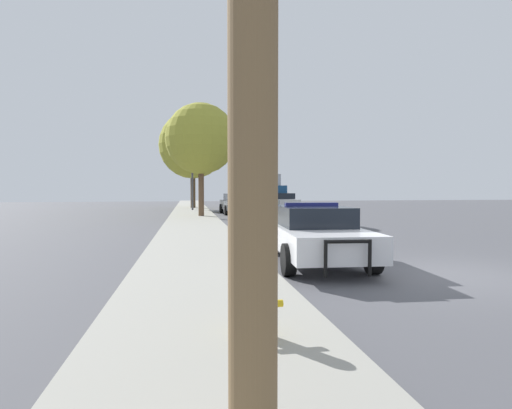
% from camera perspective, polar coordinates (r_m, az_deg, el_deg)
% --- Properties ---
extents(ground_plane, '(110.00, 110.00, 0.00)m').
position_cam_1_polar(ground_plane, '(9.56, 25.21, -9.05)').
color(ground_plane, '#4F4F54').
extents(sidewalk_left, '(3.00, 110.00, 0.13)m').
position_cam_1_polar(sidewalk_left, '(7.89, -7.45, -10.75)').
color(sidewalk_left, '#99968C').
rests_on(sidewalk_left, ground_plane).
extents(police_car, '(2.33, 5.14, 1.49)m').
position_cam_1_polar(police_car, '(10.19, 8.15, -3.91)').
color(police_car, white).
rests_on(police_car, ground_plane).
extents(fire_hydrant, '(0.51, 0.22, 0.76)m').
position_cam_1_polar(fire_hydrant, '(4.73, 0.76, -13.69)').
color(fire_hydrant, gold).
rests_on(fire_hydrant, sidewalk_left).
extents(traffic_light, '(3.89, 0.35, 4.56)m').
position_cam_1_polar(traffic_light, '(33.63, -6.30, 4.80)').
color(traffic_light, '#424247').
rests_on(traffic_light, sidewalk_left).
extents(car_background_midblock, '(2.19, 4.57, 1.52)m').
position_cam_1_polar(car_background_midblock, '(29.79, -2.91, 0.18)').
color(car_background_midblock, '#474C51').
rests_on(car_background_midblock, ground_plane).
extents(car_background_oncoming, '(2.00, 4.53, 1.51)m').
position_cam_1_polar(car_background_oncoming, '(34.68, 3.97, 0.44)').
color(car_background_oncoming, silver).
rests_on(car_background_oncoming, ground_plane).
extents(box_truck, '(3.02, 7.03, 3.29)m').
position_cam_1_polar(box_truck, '(38.97, 1.07, 2.01)').
color(box_truck, navy).
rests_on(box_truck, ground_plane).
extents(tree_sidewalk_far, '(6.23, 6.23, 8.95)m').
position_cam_1_polar(tree_sidewalk_far, '(37.93, -9.03, 8.37)').
color(tree_sidewalk_far, '#4C3823').
rests_on(tree_sidewalk_far, sidewalk_left).
extents(tree_sidewalk_mid, '(4.55, 4.55, 7.23)m').
position_cam_1_polar(tree_sidewalk_mid, '(26.18, -7.88, 9.26)').
color(tree_sidewalk_mid, brown).
rests_on(tree_sidewalk_mid, sidewalk_left).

